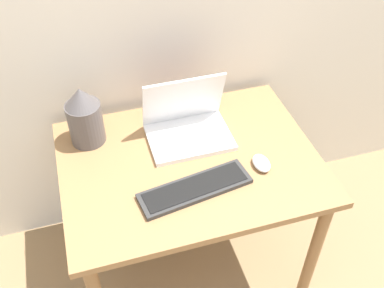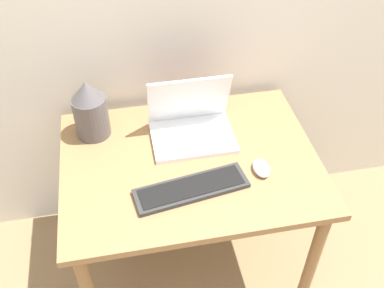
# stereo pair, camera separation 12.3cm
# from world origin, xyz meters

# --- Properties ---
(desk) EXTENTS (1.00, 0.75, 0.70)m
(desk) POSITION_xyz_m (0.00, 0.38, 0.61)
(desk) COLOR olive
(desk) RESTS_ON ground_plane
(laptop) EXTENTS (0.33, 0.25, 0.26)m
(laptop) POSITION_xyz_m (0.03, 0.52, 0.76)
(laptop) COLOR white
(laptop) RESTS_ON desk
(keyboard) EXTENTS (0.43, 0.18, 0.02)m
(keyboard) POSITION_xyz_m (-0.02, 0.22, 0.71)
(keyboard) COLOR #2D2D2D
(keyboard) RESTS_ON desk
(mouse) EXTENTS (0.06, 0.10, 0.03)m
(mouse) POSITION_xyz_m (0.25, 0.27, 0.72)
(mouse) COLOR silver
(mouse) RESTS_ON desk
(vase) EXTENTS (0.14, 0.14, 0.26)m
(vase) POSITION_xyz_m (-0.36, 0.61, 0.83)
(vase) COLOR #514C4C
(vase) RESTS_ON desk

